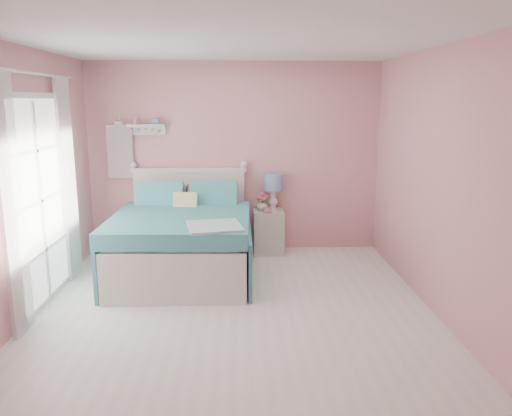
{
  "coord_description": "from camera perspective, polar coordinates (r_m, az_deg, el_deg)",
  "views": [
    {
      "loc": [
        0.05,
        -4.64,
        2.09
      ],
      "look_at": [
        0.26,
        1.2,
        0.82
      ],
      "focal_mm": 35.0,
      "sensor_mm": 36.0,
      "label": 1
    }
  ],
  "objects": [
    {
      "name": "room_shell",
      "position": [
        4.67,
        -2.69,
        6.05
      ],
      "size": [
        4.5,
        4.5,
        4.5
      ],
      "color": "pink",
      "rests_on": "floor"
    },
    {
      "name": "floor",
      "position": [
        5.09,
        -2.5,
        -11.96
      ],
      "size": [
        4.5,
        4.5,
        0.0
      ],
      "primitive_type": "plane",
      "color": "silver",
      "rests_on": "ground"
    },
    {
      "name": "curtain_near",
      "position": [
        4.82,
        -26.17,
        0.12
      ],
      "size": [
        0.04,
        0.4,
        2.32
      ],
      "primitive_type": "cube",
      "color": "white",
      "rests_on": "floor"
    },
    {
      "name": "curtain_far",
      "position": [
        6.18,
        -20.65,
        3.03
      ],
      "size": [
        0.04,
        0.4,
        2.32
      ],
      "primitive_type": "cube",
      "color": "white",
      "rests_on": "floor"
    },
    {
      "name": "bed",
      "position": [
        6.15,
        -8.33,
        -3.78
      ],
      "size": [
        1.65,
        2.05,
        1.17
      ],
      "rotation": [
        0.0,
        0.0,
        -0.03
      ],
      "color": "silver",
      "rests_on": "floor"
    },
    {
      "name": "nightstand",
      "position": [
        6.92,
        1.45,
        -2.71
      ],
      "size": [
        0.41,
        0.41,
        0.6
      ],
      "color": "beige",
      "rests_on": "floor"
    },
    {
      "name": "french_door",
      "position": [
        5.53,
        -23.46,
        0.67
      ],
      "size": [
        0.04,
        1.32,
        2.16
      ],
      "color": "silver",
      "rests_on": "floor"
    },
    {
      "name": "roses",
      "position": [
        6.8,
        0.69,
        1.29
      ],
      "size": [
        0.14,
        0.11,
        0.12
      ],
      "color": "#E54E79",
      "rests_on": "vase"
    },
    {
      "name": "vase",
      "position": [
        6.82,
        0.71,
        0.33
      ],
      "size": [
        0.17,
        0.17,
        0.16
      ],
      "primitive_type": "imported",
      "rotation": [
        0.0,
        0.0,
        -0.11
      ],
      "color": "silver",
      "rests_on": "nightstand"
    },
    {
      "name": "hanging_dress",
      "position": [
        7.04,
        -15.28,
        6.23
      ],
      "size": [
        0.34,
        0.03,
        0.72
      ],
      "primitive_type": "cube",
      "color": "white",
      "rests_on": "room_shell"
    },
    {
      "name": "teacup",
      "position": [
        6.71,
        1.34,
        -0.23
      ],
      "size": [
        0.12,
        0.12,
        0.08
      ],
      "primitive_type": "imported",
      "rotation": [
        0.0,
        0.0,
        -0.18
      ],
      "color": "pink",
      "rests_on": "nightstand"
    },
    {
      "name": "table_lamp",
      "position": [
        6.86,
        1.98,
        2.66
      ],
      "size": [
        0.25,
        0.25,
        0.5
      ],
      "color": "white",
      "rests_on": "nightstand"
    },
    {
      "name": "wall_shelf",
      "position": [
        6.95,
        -12.41,
        9.07
      ],
      "size": [
        0.5,
        0.15,
        0.25
      ],
      "color": "silver",
      "rests_on": "room_shell"
    }
  ]
}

